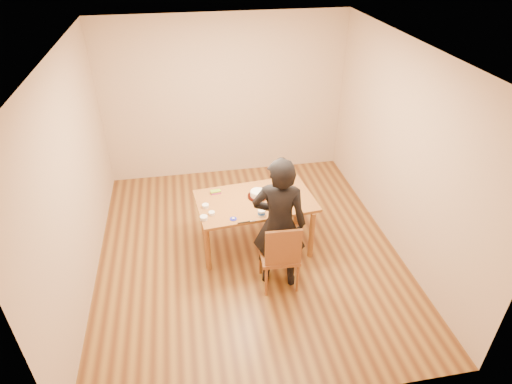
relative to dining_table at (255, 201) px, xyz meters
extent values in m
cube|color=#5A3116|center=(-0.12, -0.11, -0.73)|extent=(4.00, 4.50, 0.00)
cube|color=silver|center=(-0.12, -0.11, 1.97)|extent=(4.00, 4.50, 0.00)
cube|color=#C9A48B|center=(-0.12, 2.14, 0.62)|extent=(4.00, 0.00, 2.70)
cube|color=#C9A48B|center=(-2.12, -0.11, 0.62)|extent=(0.00, 4.50, 2.70)
cube|color=#C9A48B|center=(1.88, -0.11, 0.62)|extent=(0.00, 4.50, 2.70)
cube|color=brown|center=(0.00, 0.00, 0.00)|extent=(1.60, 1.04, 0.04)
cube|color=brown|center=(0.15, -0.78, -0.28)|extent=(0.47, 0.47, 0.04)
cylinder|color=#AD190B|center=(0.04, 0.06, 0.03)|extent=(0.27, 0.27, 0.02)
cylinder|color=white|center=(0.04, 0.06, 0.07)|extent=(0.19, 0.19, 0.06)
ellipsoid|color=white|center=(0.04, 0.06, 0.11)|extent=(0.19, 0.19, 0.03)
cylinder|color=white|center=(0.01, -0.36, 0.06)|extent=(0.09, 0.09, 0.08)
cylinder|color=#191CA6|center=(-0.34, -0.37, 0.02)|extent=(0.09, 0.09, 0.01)
ellipsoid|color=white|center=(-0.34, -0.37, 0.04)|extent=(0.04, 0.04, 0.02)
cylinder|color=white|center=(-0.70, -0.31, 0.04)|extent=(0.09, 0.09, 0.04)
cylinder|color=white|center=(-0.66, -0.06, 0.04)|extent=(0.09, 0.09, 0.04)
cylinder|color=white|center=(-0.59, -0.23, 0.04)|extent=(0.08, 0.08, 0.04)
cube|color=#CF3066|center=(-0.49, 0.25, 0.03)|extent=(0.14, 0.08, 0.02)
cube|color=green|center=(-0.50, 0.25, 0.05)|extent=(0.14, 0.08, 0.02)
cube|color=black|center=(-0.23, -0.47, 0.02)|extent=(0.16, 0.03, 0.01)
imported|color=black|center=(0.15, -0.73, 0.14)|extent=(0.73, 0.58, 1.74)
camera|label=1|loc=(-0.82, -4.58, 3.13)|focal=30.00mm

